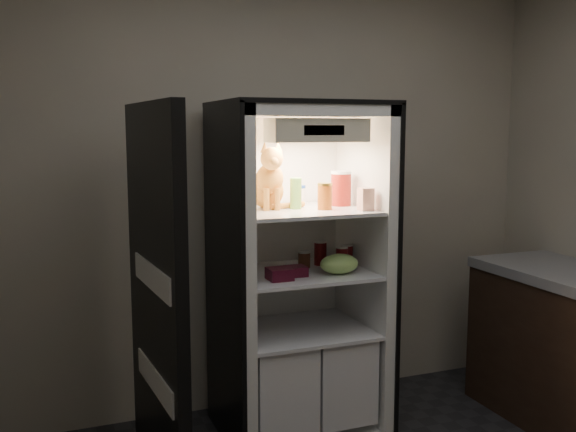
# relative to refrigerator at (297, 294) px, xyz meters

# --- Properties ---
(room_shell) EXTENTS (3.60, 3.60, 3.60)m
(room_shell) POSITION_rel_refrigerator_xyz_m (0.00, -1.38, 0.83)
(room_shell) COLOR white
(room_shell) RESTS_ON floor
(refrigerator) EXTENTS (0.90, 0.72, 1.88)m
(refrigerator) POSITION_rel_refrigerator_xyz_m (0.00, 0.00, 0.00)
(refrigerator) COLOR white
(refrigerator) RESTS_ON floor
(fridge_door) EXTENTS (0.13, 0.87, 1.85)m
(fridge_door) POSITION_rel_refrigerator_xyz_m (-0.85, -0.33, 0.12)
(fridge_door) COLOR black
(fridge_door) RESTS_ON floor
(tabby_cat) EXTENTS (0.31, 0.36, 0.37)m
(tabby_cat) POSITION_rel_refrigerator_xyz_m (-0.16, 0.03, 0.64)
(tabby_cat) COLOR #C96D19
(tabby_cat) RESTS_ON refrigerator
(parmesan_shaker) EXTENTS (0.07, 0.07, 0.17)m
(parmesan_shaker) POSITION_rel_refrigerator_xyz_m (-0.03, -0.05, 0.58)
(parmesan_shaker) COLOR green
(parmesan_shaker) RESTS_ON refrigerator
(mayo_tub) EXTENTS (0.08, 0.08, 0.11)m
(mayo_tub) POSITION_rel_refrigerator_xyz_m (0.06, 0.12, 0.56)
(mayo_tub) COLOR white
(mayo_tub) RESTS_ON refrigerator
(salsa_jar) EXTENTS (0.08, 0.08, 0.15)m
(salsa_jar) POSITION_rel_refrigerator_xyz_m (0.11, -0.13, 0.57)
(salsa_jar) COLOR maroon
(salsa_jar) RESTS_ON refrigerator
(pepper_jar) EXTENTS (0.12, 0.12, 0.20)m
(pepper_jar) POSITION_rel_refrigerator_xyz_m (0.27, -0.01, 0.60)
(pepper_jar) COLOR #A92916
(pepper_jar) RESTS_ON refrigerator
(cream_carton) EXTENTS (0.07, 0.07, 0.12)m
(cream_carton) POSITION_rel_refrigerator_xyz_m (0.30, -0.25, 0.56)
(cream_carton) COLOR white
(cream_carton) RESTS_ON refrigerator
(soda_can_a) EXTENTS (0.07, 0.07, 0.14)m
(soda_can_a) POSITION_rel_refrigerator_xyz_m (0.17, 0.05, 0.22)
(soda_can_a) COLOR black
(soda_can_a) RESTS_ON refrigerator
(soda_can_b) EXTENTS (0.07, 0.07, 0.12)m
(soda_can_b) POSITION_rel_refrigerator_xyz_m (0.30, -0.03, 0.21)
(soda_can_b) COLOR black
(soda_can_b) RESTS_ON refrigerator
(soda_can_c) EXTENTS (0.07, 0.07, 0.13)m
(soda_can_c) POSITION_rel_refrigerator_xyz_m (0.23, -0.10, 0.21)
(soda_can_c) COLOR black
(soda_can_c) RESTS_ON refrigerator
(condiment_jar) EXTENTS (0.07, 0.07, 0.10)m
(condiment_jar) POSITION_rel_refrigerator_xyz_m (0.05, 0.01, 0.20)
(condiment_jar) COLOR #502816
(condiment_jar) RESTS_ON refrigerator
(grape_bag) EXTENTS (0.22, 0.16, 0.11)m
(grape_bag) POSITION_rel_refrigerator_xyz_m (0.17, -0.20, 0.20)
(grape_bag) COLOR #82AF51
(grape_bag) RESTS_ON refrigerator
(berry_box_left) EXTENTS (0.12, 0.12, 0.06)m
(berry_box_left) POSITION_rel_refrigerator_xyz_m (-0.18, -0.21, 0.18)
(berry_box_left) COLOR #510D20
(berry_box_left) RESTS_ON refrigerator
(berry_box_right) EXTENTS (0.11, 0.11, 0.05)m
(berry_box_right) POSITION_rel_refrigerator_xyz_m (-0.07, -0.16, 0.17)
(berry_box_right) COLOR #510D20
(berry_box_right) RESTS_ON refrigerator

